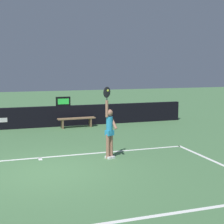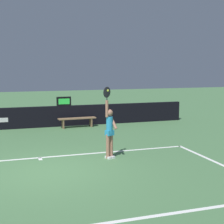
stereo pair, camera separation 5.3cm
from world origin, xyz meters
name	(u,v)px [view 2 (the right image)]	position (x,y,z in m)	size (l,w,h in m)	color
ground_plane	(46,172)	(0.00, 0.00, 0.00)	(60.00, 60.00, 0.00)	#4A7748
court_lines	(51,183)	(0.00, -0.97, 0.00)	(10.18, 5.14, 0.00)	white
back_wall	(26,118)	(-0.01, 6.98, 0.49)	(15.91, 0.21, 0.99)	black
speed_display	(64,101)	(1.77, 6.97, 1.21)	(0.68, 0.15, 0.44)	black
tennis_player	(109,129)	(2.10, 0.78, 0.93)	(0.48, 0.36, 2.29)	#A9715A
tennis_ball	(108,91)	(2.00, 0.63, 2.16)	(0.06, 0.06, 0.06)	#CEE03A
courtside_bench_far	(77,120)	(2.29, 6.42, 0.36)	(1.80, 0.43, 0.46)	#8C684A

